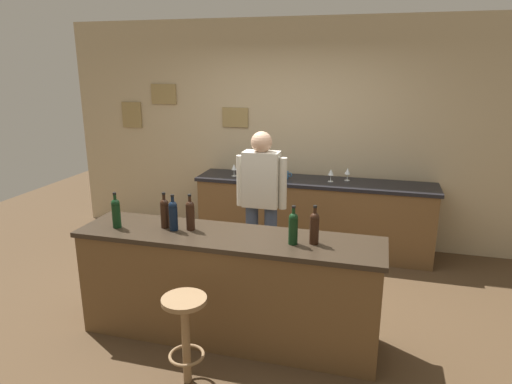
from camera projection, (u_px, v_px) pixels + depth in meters
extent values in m
plane|color=#4C3823|center=(243.00, 311.00, 4.29)|extent=(10.00, 10.00, 0.00)
cube|color=tan|center=(289.00, 133.00, 5.79)|extent=(6.00, 0.06, 2.80)
cube|color=#997F4C|center=(132.00, 115.00, 6.27)|extent=(0.29, 0.02, 0.35)
cube|color=#997F4C|center=(164.00, 94.00, 6.06)|extent=(0.36, 0.02, 0.26)
cube|color=#997F4C|center=(235.00, 117.00, 5.88)|extent=(0.34, 0.02, 0.25)
cube|color=brown|center=(228.00, 289.00, 3.80)|extent=(2.46, 0.57, 0.88)
cube|color=#2D2319|center=(227.00, 237.00, 3.67)|extent=(2.51, 0.60, 0.04)
cube|color=brown|center=(313.00, 217.00, 5.60)|extent=(2.82, 0.53, 0.86)
cube|color=black|center=(314.00, 182.00, 5.48)|extent=(2.88, 0.56, 0.04)
cylinder|color=#384766|center=(271.00, 246.00, 4.71)|extent=(0.13, 0.13, 0.86)
cylinder|color=#384766|center=(252.00, 244.00, 4.76)|extent=(0.13, 0.13, 0.86)
cube|color=beige|center=(261.00, 179.00, 4.54)|extent=(0.36, 0.20, 0.56)
sphere|color=tan|center=(262.00, 142.00, 4.44)|extent=(0.21, 0.21, 0.21)
cylinder|color=beige|center=(283.00, 184.00, 4.50)|extent=(0.08, 0.08, 0.52)
cylinder|color=beige|center=(240.00, 181.00, 4.61)|extent=(0.08, 0.08, 0.52)
cylinder|color=olive|center=(186.00, 343.00, 3.26)|extent=(0.06, 0.06, 0.65)
torus|color=olive|center=(187.00, 355.00, 3.29)|extent=(0.26, 0.26, 0.02)
cylinder|color=olive|center=(184.00, 300.00, 3.17)|extent=(0.32, 0.32, 0.03)
cylinder|color=black|center=(116.00, 216.00, 3.81)|extent=(0.07, 0.07, 0.20)
sphere|color=black|center=(115.00, 203.00, 3.78)|extent=(0.07, 0.07, 0.07)
cylinder|color=black|center=(115.00, 200.00, 3.77)|extent=(0.03, 0.03, 0.09)
cylinder|color=black|center=(114.00, 193.00, 3.76)|extent=(0.03, 0.03, 0.02)
cylinder|color=black|center=(165.00, 216.00, 3.81)|extent=(0.07, 0.07, 0.20)
sphere|color=black|center=(164.00, 203.00, 3.78)|extent=(0.07, 0.07, 0.07)
cylinder|color=black|center=(164.00, 200.00, 3.77)|extent=(0.03, 0.03, 0.09)
cylinder|color=black|center=(164.00, 193.00, 3.76)|extent=(0.03, 0.03, 0.02)
cylinder|color=black|center=(173.00, 219.00, 3.75)|extent=(0.07, 0.07, 0.20)
sphere|color=black|center=(173.00, 206.00, 3.72)|extent=(0.07, 0.07, 0.07)
cylinder|color=black|center=(173.00, 202.00, 3.71)|extent=(0.03, 0.03, 0.09)
cylinder|color=black|center=(172.00, 196.00, 3.70)|extent=(0.03, 0.03, 0.02)
cylinder|color=black|center=(190.00, 218.00, 3.76)|extent=(0.07, 0.07, 0.20)
sphere|color=black|center=(190.00, 205.00, 3.73)|extent=(0.07, 0.07, 0.07)
cylinder|color=black|center=(190.00, 201.00, 3.72)|extent=(0.03, 0.03, 0.09)
cylinder|color=black|center=(189.00, 195.00, 3.71)|extent=(0.03, 0.03, 0.02)
cylinder|color=black|center=(293.00, 232.00, 3.46)|extent=(0.07, 0.07, 0.20)
sphere|color=black|center=(293.00, 218.00, 3.43)|extent=(0.07, 0.07, 0.07)
cylinder|color=black|center=(294.00, 214.00, 3.42)|extent=(0.03, 0.03, 0.09)
cylinder|color=black|center=(294.00, 207.00, 3.40)|extent=(0.03, 0.03, 0.02)
cylinder|color=black|center=(314.00, 231.00, 3.47)|extent=(0.07, 0.07, 0.20)
sphere|color=black|center=(315.00, 217.00, 3.44)|extent=(0.07, 0.07, 0.07)
cylinder|color=black|center=(315.00, 213.00, 3.43)|extent=(0.03, 0.03, 0.09)
cylinder|color=black|center=(315.00, 207.00, 3.41)|extent=(0.03, 0.03, 0.02)
cylinder|color=silver|center=(234.00, 176.00, 5.68)|extent=(0.06, 0.06, 0.00)
cylinder|color=silver|center=(234.00, 173.00, 5.67)|extent=(0.01, 0.01, 0.07)
cone|color=silver|center=(234.00, 167.00, 5.65)|extent=(0.07, 0.07, 0.08)
cylinder|color=silver|center=(247.00, 176.00, 5.68)|extent=(0.06, 0.06, 0.00)
cylinder|color=silver|center=(247.00, 173.00, 5.67)|extent=(0.01, 0.01, 0.07)
cone|color=silver|center=(247.00, 167.00, 5.65)|extent=(0.07, 0.07, 0.08)
cylinder|color=silver|center=(277.00, 176.00, 5.68)|extent=(0.06, 0.06, 0.00)
cylinder|color=silver|center=(277.00, 173.00, 5.67)|extent=(0.01, 0.01, 0.07)
cone|color=silver|center=(277.00, 167.00, 5.65)|extent=(0.07, 0.07, 0.08)
cylinder|color=silver|center=(331.00, 181.00, 5.41)|extent=(0.06, 0.06, 0.00)
cylinder|color=silver|center=(331.00, 178.00, 5.40)|extent=(0.01, 0.01, 0.07)
cone|color=silver|center=(331.00, 172.00, 5.38)|extent=(0.07, 0.07, 0.08)
cylinder|color=silver|center=(347.00, 180.00, 5.46)|extent=(0.06, 0.06, 0.00)
cylinder|color=silver|center=(347.00, 177.00, 5.45)|extent=(0.01, 0.01, 0.07)
cone|color=silver|center=(348.00, 171.00, 5.43)|extent=(0.07, 0.07, 0.08)
cylinder|color=#336699|center=(285.00, 175.00, 5.54)|extent=(0.08, 0.08, 0.09)
torus|color=#336699|center=(290.00, 175.00, 5.52)|extent=(0.06, 0.01, 0.06)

